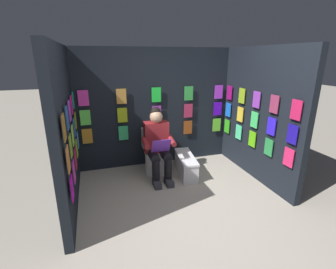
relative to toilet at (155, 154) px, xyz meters
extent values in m
plane|color=#B2A899|center=(-0.13, 1.65, -0.33)|extent=(30.00, 30.00, 0.00)
cube|color=black|center=(-0.13, -0.41, 0.74)|extent=(2.95, 0.10, 2.14)
cube|color=orange|center=(1.12, -0.33, 0.34)|extent=(0.17, 0.01, 0.26)
cube|color=#2FBB6B|center=(0.49, -0.33, 0.34)|extent=(0.17, 0.01, 0.26)
cube|color=#C0593C|center=(-0.13, -0.33, 0.34)|extent=(0.17, 0.01, 0.26)
cube|color=#934217|center=(-0.75, -0.33, 0.34)|extent=(0.17, 0.01, 0.26)
cube|color=#70C835|center=(-1.37, -0.33, 0.34)|extent=(0.17, 0.01, 0.26)
cube|color=#5BD74A|center=(1.12, -0.33, 0.67)|extent=(0.17, 0.01, 0.26)
cube|color=#AECB18|center=(0.49, -0.33, 0.67)|extent=(0.17, 0.01, 0.26)
cube|color=purple|center=(-0.13, -0.33, 0.67)|extent=(0.17, 0.01, 0.26)
cube|color=#B1294E|center=(-0.75, -0.33, 0.67)|extent=(0.17, 0.01, 0.26)
cube|color=#5A0DCE|center=(-1.37, -0.33, 0.67)|extent=(0.17, 0.01, 0.26)
cube|color=#EA34AE|center=(1.12, -0.33, 1.00)|extent=(0.17, 0.01, 0.26)
cube|color=#C78C39|center=(0.49, -0.33, 1.00)|extent=(0.17, 0.01, 0.26)
cube|color=#20DF3C|center=(-0.13, -0.33, 1.00)|extent=(0.17, 0.01, 0.26)
cube|color=green|center=(-0.75, -0.33, 1.00)|extent=(0.17, 0.01, 0.26)
cube|color=#AB39E4|center=(-1.37, -0.33, 1.00)|extent=(0.17, 0.01, 0.26)
cube|color=black|center=(-1.60, 0.64, 0.74)|extent=(0.10, 2.01, 2.14)
cube|color=green|center=(-1.52, -0.18, 0.34)|extent=(0.01, 0.17, 0.26)
cube|color=#4DE99A|center=(-1.52, 0.23, 0.34)|extent=(0.01, 0.17, 0.26)
cube|color=#5ECA15|center=(-1.52, 0.64, 0.34)|extent=(0.01, 0.17, 0.26)
cube|color=#2B8F47|center=(-1.52, 1.05, 0.34)|extent=(0.01, 0.17, 0.26)
cube|color=#E9255F|center=(-1.52, 1.46, 0.34)|extent=(0.01, 0.17, 0.26)
cube|color=blue|center=(-1.52, -0.18, 0.67)|extent=(0.01, 0.17, 0.26)
cube|color=yellow|center=(-1.52, 0.23, 0.67)|extent=(0.01, 0.17, 0.26)
cube|color=#41D66A|center=(-1.52, 0.64, 0.67)|extent=(0.01, 0.17, 0.26)
cube|color=#311EEF|center=(-1.52, 1.05, 0.67)|extent=(0.01, 0.17, 0.26)
cube|color=#1E129D|center=(-1.52, 1.46, 0.67)|extent=(0.01, 0.17, 0.26)
cube|color=#8F1064|center=(-1.52, -0.18, 1.00)|extent=(0.01, 0.17, 0.26)
cube|color=#91B922|center=(-1.52, 0.23, 1.00)|extent=(0.01, 0.17, 0.26)
cube|color=purple|center=(-1.52, 0.64, 1.00)|extent=(0.01, 0.17, 0.26)
cube|color=#953257|center=(-1.52, 1.05, 1.00)|extent=(0.01, 0.17, 0.26)
cube|color=#CE1E51|center=(-1.52, 1.46, 1.00)|extent=(0.01, 0.17, 0.26)
cube|color=black|center=(1.35, 0.64, 0.74)|extent=(0.10, 2.01, 2.14)
cube|color=#AF0AAB|center=(1.26, 1.46, 0.34)|extent=(0.01, 0.17, 0.26)
cube|color=#D034AD|center=(1.26, 1.05, 0.34)|extent=(0.01, 0.17, 0.26)
cube|color=#C21E4E|center=(1.26, 0.64, 0.34)|extent=(0.01, 0.17, 0.26)
cube|color=#91BB29|center=(1.26, 0.23, 0.34)|extent=(0.01, 0.17, 0.26)
cube|color=#4D9BEC|center=(1.26, -0.18, 0.34)|extent=(0.01, 0.17, 0.26)
cube|color=#CE7638|center=(1.26, 1.46, 0.67)|extent=(0.01, 0.17, 0.26)
cube|color=olive|center=(1.26, 1.05, 0.67)|extent=(0.01, 0.17, 0.26)
cube|color=#96C946|center=(1.26, 0.64, 0.67)|extent=(0.01, 0.17, 0.26)
cube|color=#235C9A|center=(1.26, 0.23, 0.67)|extent=(0.01, 0.17, 0.26)
cube|color=#979B11|center=(1.26, -0.18, 0.67)|extent=(0.01, 0.17, 0.26)
cube|color=#986428|center=(1.26, 1.46, 1.00)|extent=(0.01, 0.17, 0.26)
cube|color=#27549E|center=(1.26, 1.05, 1.00)|extent=(0.01, 0.17, 0.26)
cube|color=purple|center=(1.26, 0.64, 1.00)|extent=(0.01, 0.17, 0.26)
cube|color=#C7127A|center=(1.26, 0.23, 1.00)|extent=(0.01, 0.17, 0.26)
cube|color=#0B9979|center=(1.26, -0.18, 1.00)|extent=(0.01, 0.17, 0.26)
cylinder|color=white|center=(0.00, 0.08, -0.13)|extent=(0.38, 0.38, 0.40)
cylinder|color=white|center=(0.00, 0.08, 0.09)|extent=(0.41, 0.41, 0.02)
cube|color=white|center=(0.00, -0.18, 0.25)|extent=(0.38, 0.19, 0.36)
cylinder|color=white|center=(0.00, -0.09, 0.25)|extent=(0.39, 0.08, 0.39)
cube|color=maroon|center=(0.00, 0.11, 0.36)|extent=(0.40, 0.23, 0.52)
sphere|color=tan|center=(0.00, 0.14, 0.71)|extent=(0.21, 0.21, 0.21)
sphere|color=black|center=(0.00, 0.11, 0.78)|extent=(0.17, 0.17, 0.17)
cylinder|color=black|center=(-0.09, 0.31, 0.11)|extent=(0.16, 0.40, 0.15)
cylinder|color=black|center=(0.11, 0.31, 0.11)|extent=(0.16, 0.40, 0.15)
cylinder|color=black|center=(-0.09, 0.49, -0.11)|extent=(0.12, 0.12, 0.42)
cylinder|color=black|center=(0.11, 0.49, -0.11)|extent=(0.12, 0.12, 0.42)
cube|color=#33333D|center=(-0.09, 0.55, -0.28)|extent=(0.12, 0.26, 0.09)
cube|color=#33333D|center=(0.11, 0.55, -0.28)|extent=(0.12, 0.26, 0.09)
cylinder|color=maroon|center=(-0.21, 0.29, 0.33)|extent=(0.09, 0.31, 0.13)
cylinder|color=maroon|center=(0.23, 0.28, 0.33)|extent=(0.09, 0.31, 0.13)
cube|color=purple|center=(0.01, 0.45, 0.32)|extent=(0.30, 0.14, 0.23)
cube|color=silver|center=(-0.49, 0.27, -0.17)|extent=(0.36, 0.81, 0.31)
cube|color=white|center=(-0.49, 0.27, 0.00)|extent=(0.38, 0.85, 0.03)
camera|label=1|loc=(0.98, 3.94, 1.66)|focal=26.34mm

